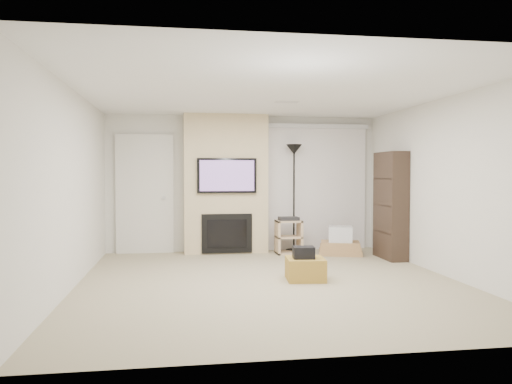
{
  "coord_description": "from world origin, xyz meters",
  "views": [
    {
      "loc": [
        -1.17,
        -6.47,
        1.44
      ],
      "look_at": [
        0.0,
        1.2,
        1.15
      ],
      "focal_mm": 35.0,
      "sensor_mm": 36.0,
      "label": 1
    }
  ],
  "objects": [
    {
      "name": "vertical_blinds",
      "position": [
        1.4,
        2.7,
        1.27
      ],
      "size": [
        1.98,
        0.1,
        2.37
      ],
      "color": "silver",
      "rests_on": "floor"
    },
    {
      "name": "entry_door",
      "position": [
        -1.8,
        2.71,
        1.05
      ],
      "size": [
        1.02,
        0.11,
        2.14
      ],
      "color": "silver",
      "rests_on": "floor"
    },
    {
      "name": "black_bag",
      "position": [
        0.46,
        0.0,
        0.38
      ],
      "size": [
        0.3,
        0.25,
        0.16
      ],
      "primitive_type": "cube",
      "rotation": [
        0.0,
        0.0,
        -0.09
      ],
      "color": "black",
      "rests_on": "ottoman"
    },
    {
      "name": "box_stack",
      "position": [
        1.64,
        2.02,
        0.19
      ],
      "size": [
        0.87,
        0.75,
        0.5
      ],
      "color": "tan",
      "rests_on": "floor"
    },
    {
      "name": "floor",
      "position": [
        0.0,
        0.0,
        0.0
      ],
      "size": [
        5.0,
        5.5,
        0.0
      ],
      "primitive_type": "cube",
      "color": "tan",
      "rests_on": "ground"
    },
    {
      "name": "wall_front",
      "position": [
        0.0,
        -2.75,
        1.25
      ],
      "size": [
        5.0,
        0.0,
        2.5
      ],
      "primitive_type": "cube",
      "rotation": [
        1.57,
        0.0,
        0.0
      ],
      "color": "silver",
      "rests_on": "ground"
    },
    {
      "name": "wall_back",
      "position": [
        0.0,
        2.75,
        1.25
      ],
      "size": [
        5.0,
        0.0,
        2.5
      ],
      "primitive_type": "cube",
      "rotation": [
        1.57,
        0.0,
        0.0
      ],
      "color": "silver",
      "rests_on": "ground"
    },
    {
      "name": "ottoman",
      "position": [
        0.5,
        0.04,
        0.15
      ],
      "size": [
        0.54,
        0.54,
        0.3
      ],
      "primitive_type": "cube",
      "rotation": [
        0.0,
        0.0,
        -0.09
      ],
      "color": "#A57F2E",
      "rests_on": "floor"
    },
    {
      "name": "wall_right",
      "position": [
        2.5,
        0.0,
        1.25
      ],
      "size": [
        0.0,
        5.5,
        2.5
      ],
      "primitive_type": "cube",
      "rotation": [
        1.57,
        0.0,
        1.57
      ],
      "color": "silver",
      "rests_on": "ground"
    },
    {
      "name": "bookshelf",
      "position": [
        2.34,
        1.48,
        0.9
      ],
      "size": [
        0.3,
        0.8,
        1.8
      ],
      "color": "black",
      "rests_on": "floor"
    },
    {
      "name": "ceiling",
      "position": [
        0.0,
        0.0,
        2.5
      ],
      "size": [
        5.0,
        5.5,
        0.0
      ],
      "primitive_type": "cube",
      "color": "white",
      "rests_on": "wall_back"
    },
    {
      "name": "floor_lamp",
      "position": [
        0.91,
        2.5,
        1.55
      ],
      "size": [
        0.29,
        0.29,
        1.97
      ],
      "color": "black",
      "rests_on": "floor"
    },
    {
      "name": "wall_left",
      "position": [
        -2.5,
        0.0,
        1.25
      ],
      "size": [
        0.0,
        5.5,
        2.5
      ],
      "primitive_type": "cube",
      "rotation": [
        1.57,
        0.0,
        1.57
      ],
      "color": "silver",
      "rests_on": "ground"
    },
    {
      "name": "hvac_vent",
      "position": [
        0.4,
        0.8,
        2.5
      ],
      "size": [
        0.35,
        0.18,
        0.01
      ],
      "primitive_type": "cube",
      "color": "silver",
      "rests_on": "ceiling"
    },
    {
      "name": "av_stand",
      "position": [
        0.75,
        2.24,
        0.35
      ],
      "size": [
        0.45,
        0.38,
        0.66
      ],
      "color": "#D7B58A",
      "rests_on": "floor"
    },
    {
      "name": "fireplace_wall",
      "position": [
        -0.35,
        2.54,
        1.24
      ],
      "size": [
        1.5,
        0.47,
        2.5
      ],
      "color": "beige",
      "rests_on": "floor"
    }
  ]
}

